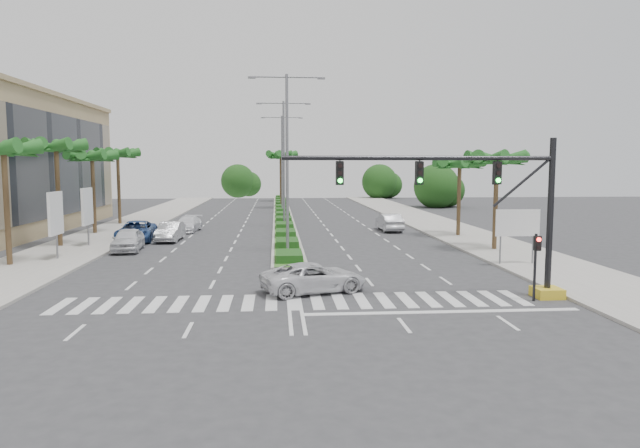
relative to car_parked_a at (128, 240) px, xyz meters
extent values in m
plane|color=#333335|center=(11.14, -15.90, -0.80)|extent=(160.00, 160.00, 0.00)
cube|color=gray|center=(26.34, 4.10, -0.72)|extent=(6.00, 120.00, 0.15)
cube|color=gray|center=(-4.06, 4.10, -0.72)|extent=(6.00, 120.00, 0.15)
cube|color=gray|center=(11.14, 29.10, -0.70)|extent=(2.20, 75.00, 0.20)
cube|color=#3A5E20|center=(11.14, 29.10, -0.58)|extent=(1.80, 75.00, 0.04)
cube|color=gold|center=(22.64, -15.90, -0.57)|extent=(1.20, 1.20, 0.45)
cylinder|color=black|center=(22.64, -15.90, 2.90)|extent=(0.28, 0.28, 7.00)
cylinder|color=black|center=(16.64, -15.90, 5.50)|extent=(12.00, 0.20, 0.20)
cylinder|color=black|center=(21.24, -15.90, 4.40)|extent=(2.53, 0.12, 2.15)
cube|color=black|center=(20.14, -15.90, 4.85)|extent=(0.32, 0.24, 1.00)
cylinder|color=#19E533|center=(20.14, -16.04, 4.53)|extent=(0.20, 0.06, 0.20)
cube|color=black|center=(16.64, -15.90, 4.85)|extent=(0.32, 0.24, 1.00)
cylinder|color=#19E533|center=(16.64, -16.04, 4.53)|extent=(0.20, 0.06, 0.20)
cube|color=black|center=(13.14, -15.90, 4.85)|extent=(0.32, 0.24, 1.00)
cylinder|color=#19E533|center=(13.14, -16.04, 4.53)|extent=(0.20, 0.06, 0.20)
cylinder|color=black|center=(21.74, -16.50, 0.70)|extent=(0.12, 0.12, 3.00)
cube|color=black|center=(21.74, -16.65, 1.80)|extent=(0.28, 0.22, 0.65)
cylinder|color=red|center=(21.74, -16.78, 1.98)|extent=(0.18, 0.05, 0.18)
cylinder|color=slate|center=(23.64, -7.90, 0.60)|extent=(0.10, 0.10, 2.80)
cylinder|color=slate|center=(25.64, -7.90, 0.60)|extent=(0.10, 0.10, 2.80)
cube|color=#0C6638|center=(24.64, -7.90, 1.80)|extent=(2.60, 0.08, 1.50)
cube|color=white|center=(24.64, -7.95, 1.80)|extent=(2.70, 0.02, 1.60)
cylinder|color=slate|center=(-3.36, -3.90, 0.60)|extent=(0.12, 0.12, 2.80)
cube|color=white|center=(-3.36, -3.90, 2.20)|extent=(0.18, 2.10, 2.70)
cube|color=#D8594C|center=(-3.36, -3.90, 2.20)|extent=(0.12, 2.00, 2.60)
cylinder|color=slate|center=(-3.36, 2.10, 0.60)|extent=(0.12, 0.12, 2.80)
cube|color=white|center=(-3.36, 2.10, 2.20)|extent=(0.18, 2.10, 2.70)
cube|color=#D8594C|center=(-3.36, 2.10, 2.20)|extent=(0.12, 2.00, 2.60)
cylinder|color=brown|center=(-5.36, -5.90, 2.70)|extent=(0.32, 0.32, 7.00)
sphere|color=brown|center=(-5.36, -5.90, 6.10)|extent=(0.70, 0.70, 0.70)
cone|color=#1C5B1E|center=(-4.26, -5.90, 6.00)|extent=(0.90, 3.62, 1.50)
cone|color=#1C5B1E|center=(-4.68, -5.04, 6.00)|extent=(3.39, 2.96, 1.50)
cone|color=#1C5B1E|center=(-5.61, -4.83, 6.00)|extent=(3.73, 1.68, 1.50)
cone|color=#1C5B1E|center=(-4.68, -6.76, 6.00)|extent=(3.39, 2.96, 1.50)
cylinder|color=brown|center=(-5.36, 2.10, 2.90)|extent=(0.32, 0.32, 7.40)
sphere|color=brown|center=(-5.36, 2.10, 6.50)|extent=(0.70, 0.70, 0.70)
cone|color=#1C5B1E|center=(-4.26, 2.10, 6.40)|extent=(0.90, 3.62, 1.50)
cone|color=#1C5B1E|center=(-4.68, 2.96, 6.40)|extent=(3.39, 2.96, 1.50)
cone|color=#1C5B1E|center=(-5.61, 3.17, 6.40)|extent=(3.73, 1.68, 1.50)
cone|color=#1C5B1E|center=(-6.35, 2.57, 6.40)|extent=(2.38, 3.65, 1.50)
cone|color=#1C5B1E|center=(-6.35, 1.62, 6.40)|extent=(2.38, 3.65, 1.50)
cone|color=#1C5B1E|center=(-5.61, 1.02, 6.40)|extent=(3.73, 1.68, 1.50)
cone|color=#1C5B1E|center=(-4.68, 1.24, 6.40)|extent=(3.39, 2.96, 1.50)
cylinder|color=brown|center=(-5.36, 10.10, 2.60)|extent=(0.32, 0.32, 6.80)
sphere|color=brown|center=(-5.36, 10.10, 5.90)|extent=(0.70, 0.70, 0.70)
cone|color=#1C5B1E|center=(-4.26, 10.10, 5.80)|extent=(0.90, 3.62, 1.50)
cone|color=#1C5B1E|center=(-4.68, 10.96, 5.80)|extent=(3.39, 2.96, 1.50)
cone|color=#1C5B1E|center=(-5.61, 11.17, 5.80)|extent=(3.73, 1.68, 1.50)
cone|color=#1C5B1E|center=(-6.35, 10.57, 5.80)|extent=(2.38, 3.65, 1.50)
cone|color=#1C5B1E|center=(-6.35, 9.62, 5.80)|extent=(2.38, 3.65, 1.50)
cone|color=#1C5B1E|center=(-5.61, 9.02, 5.80)|extent=(3.73, 1.68, 1.50)
cone|color=#1C5B1E|center=(-4.68, 9.24, 5.80)|extent=(3.39, 2.96, 1.50)
cylinder|color=brown|center=(-5.36, 18.10, 2.80)|extent=(0.32, 0.32, 7.20)
sphere|color=brown|center=(-5.36, 18.10, 6.30)|extent=(0.70, 0.70, 0.70)
cone|color=#1C5B1E|center=(-4.26, 18.10, 6.20)|extent=(0.90, 3.62, 1.50)
cone|color=#1C5B1E|center=(-4.68, 18.96, 6.20)|extent=(3.39, 2.96, 1.50)
cone|color=#1C5B1E|center=(-5.61, 19.17, 6.20)|extent=(3.73, 1.68, 1.50)
cone|color=#1C5B1E|center=(-6.35, 18.57, 6.20)|extent=(2.38, 3.65, 1.50)
cone|color=#1C5B1E|center=(-6.35, 17.62, 6.20)|extent=(2.38, 3.65, 1.50)
cone|color=#1C5B1E|center=(-5.61, 17.02, 6.20)|extent=(3.73, 1.68, 1.50)
cone|color=#1C5B1E|center=(-4.68, 17.24, 6.20)|extent=(3.39, 2.96, 1.50)
cylinder|color=brown|center=(25.64, -1.90, 2.45)|extent=(0.32, 0.32, 6.50)
sphere|color=brown|center=(25.64, -1.90, 5.60)|extent=(0.70, 0.70, 0.70)
cone|color=#1C5B1E|center=(26.74, -1.90, 5.50)|extent=(0.90, 3.62, 1.50)
cone|color=#1C5B1E|center=(26.32, -1.04, 5.50)|extent=(3.39, 2.96, 1.50)
cone|color=#1C5B1E|center=(25.39, -0.83, 5.50)|extent=(3.73, 1.68, 1.50)
cone|color=#1C5B1E|center=(24.65, -1.43, 5.50)|extent=(2.38, 3.65, 1.50)
cone|color=#1C5B1E|center=(24.65, -2.38, 5.50)|extent=(2.38, 3.65, 1.50)
cone|color=#1C5B1E|center=(25.39, -2.98, 5.50)|extent=(3.73, 1.68, 1.50)
cone|color=#1C5B1E|center=(26.32, -2.76, 5.50)|extent=(3.39, 2.96, 1.50)
cylinder|color=brown|center=(25.64, 6.10, 2.30)|extent=(0.32, 0.32, 6.20)
sphere|color=brown|center=(25.64, 6.10, 5.30)|extent=(0.70, 0.70, 0.70)
cone|color=#1C5B1E|center=(26.74, 6.10, 5.20)|extent=(0.90, 3.62, 1.50)
cone|color=#1C5B1E|center=(26.32, 6.96, 5.20)|extent=(3.39, 2.96, 1.50)
cone|color=#1C5B1E|center=(25.39, 7.17, 5.20)|extent=(3.73, 1.68, 1.50)
cone|color=#1C5B1E|center=(24.65, 6.57, 5.20)|extent=(2.38, 3.65, 1.50)
cone|color=#1C5B1E|center=(24.65, 5.62, 5.20)|extent=(2.38, 3.65, 1.50)
cone|color=#1C5B1E|center=(25.39, 5.02, 5.20)|extent=(3.73, 1.68, 1.50)
cone|color=#1C5B1E|center=(26.32, 5.24, 5.20)|extent=(3.39, 2.96, 1.50)
cylinder|color=brown|center=(11.14, 39.10, 2.95)|extent=(0.32, 0.32, 7.50)
sphere|color=brown|center=(11.14, 39.10, 6.60)|extent=(0.70, 0.70, 0.70)
cone|color=#1C5B1E|center=(12.24, 39.10, 6.50)|extent=(0.90, 3.62, 1.50)
cone|color=#1C5B1E|center=(11.82, 39.96, 6.50)|extent=(3.39, 2.96, 1.50)
cone|color=#1C5B1E|center=(10.89, 40.17, 6.50)|extent=(3.73, 1.68, 1.50)
cone|color=#1C5B1E|center=(10.15, 39.57, 6.50)|extent=(2.38, 3.65, 1.50)
cone|color=#1C5B1E|center=(10.15, 38.62, 6.50)|extent=(2.38, 3.65, 1.50)
cone|color=#1C5B1E|center=(10.89, 38.02, 6.50)|extent=(3.73, 1.68, 1.50)
cone|color=#1C5B1E|center=(11.82, 38.24, 6.50)|extent=(3.39, 2.96, 1.50)
cylinder|color=brown|center=(11.14, 54.10, 2.95)|extent=(0.32, 0.32, 7.50)
sphere|color=brown|center=(11.14, 54.10, 6.60)|extent=(0.70, 0.70, 0.70)
cone|color=#1C5B1E|center=(12.24, 54.10, 6.50)|extent=(0.90, 3.62, 1.50)
cone|color=#1C5B1E|center=(11.82, 54.96, 6.50)|extent=(3.39, 2.96, 1.50)
cone|color=#1C5B1E|center=(10.89, 55.17, 6.50)|extent=(3.73, 1.68, 1.50)
cone|color=#1C5B1E|center=(10.15, 54.57, 6.50)|extent=(2.38, 3.65, 1.50)
cone|color=#1C5B1E|center=(10.15, 53.62, 6.50)|extent=(2.38, 3.65, 1.50)
cone|color=#1C5B1E|center=(10.89, 53.02, 6.50)|extent=(3.73, 1.68, 1.50)
cone|color=#1C5B1E|center=(11.82, 53.24, 6.50)|extent=(3.39, 2.96, 1.50)
cylinder|color=slate|center=(11.14, -1.90, 5.20)|extent=(0.20, 0.20, 12.00)
cylinder|color=slate|center=(9.94, -1.90, 11.00)|extent=(2.40, 0.10, 0.10)
cylinder|color=slate|center=(12.34, -1.90, 11.00)|extent=(2.40, 0.10, 0.10)
cube|color=slate|center=(8.84, -1.90, 10.95)|extent=(0.50, 0.25, 0.12)
cube|color=slate|center=(13.44, -1.90, 10.95)|extent=(0.50, 0.25, 0.12)
cylinder|color=slate|center=(11.14, 14.10, 5.20)|extent=(0.20, 0.20, 12.00)
cylinder|color=slate|center=(9.94, 14.10, 11.00)|extent=(2.40, 0.10, 0.10)
cylinder|color=slate|center=(12.34, 14.10, 11.00)|extent=(2.40, 0.10, 0.10)
cube|color=slate|center=(8.84, 14.10, 10.95)|extent=(0.50, 0.25, 0.12)
cube|color=slate|center=(13.44, 14.10, 10.95)|extent=(0.50, 0.25, 0.12)
cylinder|color=slate|center=(11.14, 30.10, 5.20)|extent=(0.20, 0.20, 12.00)
cylinder|color=slate|center=(9.94, 30.10, 11.00)|extent=(2.40, 0.10, 0.10)
cylinder|color=slate|center=(12.34, 30.10, 11.00)|extent=(2.40, 0.10, 0.10)
cube|color=slate|center=(8.84, 30.10, 10.95)|extent=(0.50, 0.25, 0.12)
cube|color=slate|center=(13.44, 30.10, 10.95)|extent=(0.50, 0.25, 0.12)
imported|color=silver|center=(0.00, 0.00, 0.00)|extent=(2.28, 4.83, 1.60)
imported|color=#B6B6BB|center=(1.98, 5.19, -0.04)|extent=(1.78, 4.65, 1.51)
imported|color=#2B4B85|center=(-0.66, 5.21, 0.00)|extent=(3.07, 5.94, 1.60)
imported|color=white|center=(2.39, 11.61, -0.11)|extent=(2.37, 4.91, 1.38)
imported|color=silver|center=(12.14, -13.98, -0.10)|extent=(5.50, 3.76, 1.40)
imported|color=#ABABB0|center=(20.69, 10.72, 0.00)|extent=(1.84, 4.89, 1.60)
camera|label=1|loc=(10.38, -40.47, 5.19)|focal=32.00mm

